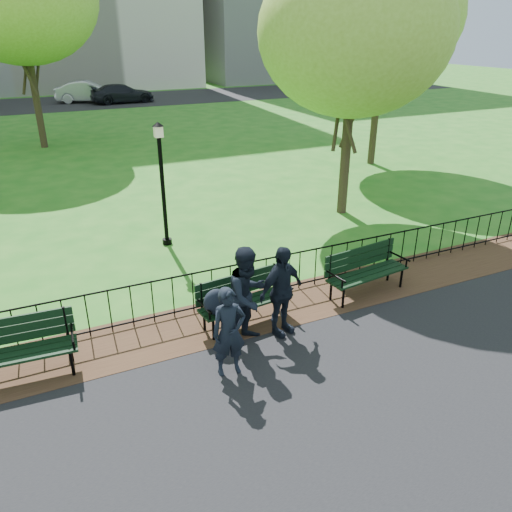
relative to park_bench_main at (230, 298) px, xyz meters
name	(u,v)px	position (x,y,z in m)	size (l,w,h in m)	color
ground	(244,366)	(-0.25, -1.18, -0.66)	(120.00, 120.00, 0.00)	#206A1B
dirt_strip	(212,322)	(-0.25, 0.32, -0.65)	(60.00, 1.60, 0.01)	#332215
far_street	(54,104)	(-0.25, 33.82, -0.66)	(70.00, 9.00, 0.01)	black
iron_fence	(203,289)	(-0.25, 0.82, -0.16)	(24.06, 0.06, 1.00)	black
park_bench_main	(230,298)	(0.00, 0.00, 0.00)	(1.89, 0.77, 1.05)	black
park_bench_left_a	(10,344)	(-3.71, 0.15, -0.02)	(2.01, 0.74, 1.12)	black
park_bench_right_a	(365,266)	(3.12, 0.12, -0.04)	(1.96, 0.81, 1.08)	black
lamppost	(162,181)	(0.04, 4.47, 1.06)	(0.28, 0.28, 3.16)	black
tree_near_e	(355,32)	(5.61, 4.62, 4.41)	(5.25, 5.25, 7.32)	#2D2116
tree_mid_e	(385,16)	(10.16, 9.19, 4.92)	(5.77, 5.77, 8.04)	#2D2116
person_left	(229,332)	(-0.52, -1.21, 0.12)	(0.56, 0.37, 1.54)	black
person_mid	(248,296)	(0.13, -0.51, 0.27)	(0.89, 0.47, 1.84)	black
person_right	(281,291)	(0.78, -0.53, 0.21)	(1.02, 0.42, 1.73)	black
sedan_silver	(88,92)	(2.25, 33.48, 0.12)	(1.64, 4.71, 1.55)	#AEB0B6
sedan_dark	(122,93)	(4.51, 32.10, 0.02)	(1.89, 4.66, 1.35)	black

